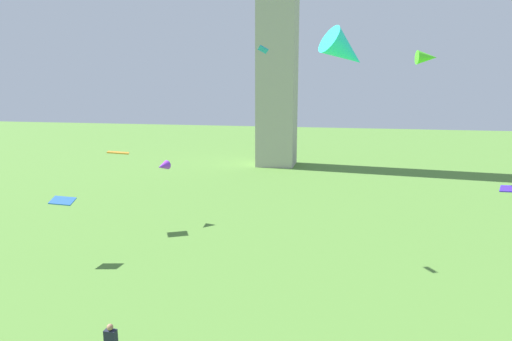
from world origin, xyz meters
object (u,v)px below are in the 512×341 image
object	(u,v)px
kite_flying_4	(345,51)
kite_flying_5	(163,166)
kite_flying_2	(263,49)
kite_flying_3	(63,201)
kite_flying_6	(427,57)
kite_flying_0	(118,153)

from	to	relation	value
kite_flying_4	kite_flying_5	xyz separation A→B (m)	(-14.21, 9.67, -7.97)
kite_flying_2	kite_flying_5	size ratio (longest dim) A/B	0.73
kite_flying_3	kite_flying_6	xyz separation A→B (m)	(22.34, 8.82, 8.97)
kite_flying_2	kite_flying_4	distance (m)	7.38
kite_flying_4	kite_flying_6	world-z (taller)	kite_flying_4
kite_flying_5	kite_flying_2	bearing A→B (deg)	-9.48
kite_flying_5	kite_flying_0	bearing A→B (deg)	-123.99
kite_flying_2	kite_flying_3	xyz separation A→B (m)	(-11.91, -4.44, -9.31)
kite_flying_2	kite_flying_6	bearing A→B (deg)	90.14
kite_flying_0	kite_flying_3	world-z (taller)	kite_flying_0
kite_flying_0	kite_flying_2	xyz separation A→B (m)	(11.74, -2.18, 7.24)
kite_flying_0	kite_flying_4	distance (m)	19.58
kite_flying_3	kite_flying_4	bearing A→B (deg)	-13.90
kite_flying_5	kite_flying_6	bearing A→B (deg)	16.17
kite_flying_5	kite_flying_3	bearing A→B (deg)	-91.44
kite_flying_4	kite_flying_3	bearing A→B (deg)	54.90
kite_flying_0	kite_flying_3	bearing A→B (deg)	63.01
kite_flying_0	kite_flying_4	size ratio (longest dim) A/B	0.64
kite_flying_3	kite_flying_5	xyz separation A→B (m)	(2.79, 8.81, 0.73)
kite_flying_0	kite_flying_5	world-z (taller)	kite_flying_0
kite_flying_0	kite_flying_5	size ratio (longest dim) A/B	1.49
kite_flying_2	kite_flying_3	distance (m)	15.75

